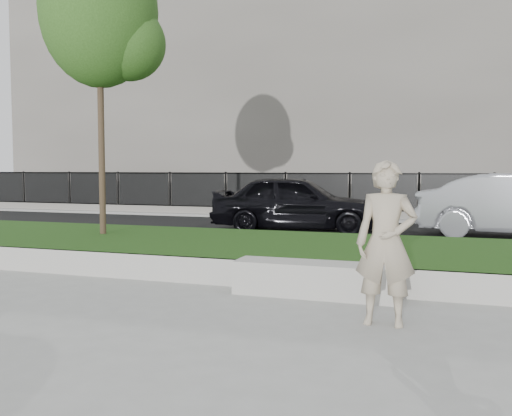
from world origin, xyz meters
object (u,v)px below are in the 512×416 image
at_px(man, 386,243).
at_px(young_tree, 104,16).
at_px(stone_bench, 316,279).
at_px(car_dark, 296,203).
at_px(book, 371,266).

height_order(man, young_tree, young_tree).
height_order(stone_bench, car_dark, car_dark).
bearing_deg(man, car_dark, 110.19).
bearing_deg(car_dark, man, -164.83).
height_order(stone_bench, young_tree, young_tree).
bearing_deg(book, car_dark, 85.12).
height_order(book, young_tree, young_tree).
relative_size(man, car_dark, 0.41).
height_order(stone_bench, man, man).
xyz_separation_m(stone_bench, car_dark, (-2.23, 7.32, 0.58)).
distance_m(book, car_dark, 8.03).
bearing_deg(car_dark, young_tree, 144.38).
relative_size(man, book, 7.68).
bearing_deg(book, stone_bench, 143.60).
relative_size(man, young_tree, 0.30).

